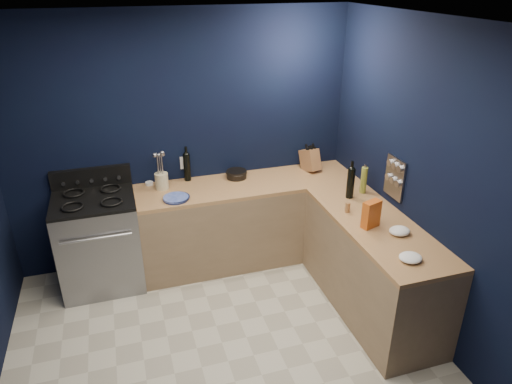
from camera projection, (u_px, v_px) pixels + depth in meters
name	position (u px, v px, depth m)	size (l,w,h in m)	color
floor	(228.00, 362.00, 3.81)	(3.50, 3.50, 0.02)	#BDB8A5
ceiling	(216.00, 24.00, 2.68)	(3.50, 3.50, 0.02)	silver
wall_back	(183.00, 142.00, 4.76)	(3.50, 0.02, 2.60)	black
wall_right	(438.00, 190.00, 3.72)	(0.02, 3.50, 2.60)	black
cab_back	(248.00, 222.00, 5.02)	(2.30, 0.63, 0.86)	#886D51
top_back	(248.00, 185.00, 4.82)	(2.30, 0.63, 0.04)	brown
cab_right	(372.00, 268.00, 4.25)	(0.63, 1.67, 0.86)	#886D51
top_right	(377.00, 225.00, 4.05)	(0.63, 1.67, 0.04)	brown
gas_range	(100.00, 243.00, 4.58)	(0.76, 0.66, 0.92)	gray
oven_door	(100.00, 261.00, 4.31)	(0.59, 0.02, 0.42)	black
cooktop	(93.00, 200.00, 4.37)	(0.76, 0.66, 0.03)	black
backguard	(91.00, 178.00, 4.59)	(0.76, 0.06, 0.20)	black
spice_panel	(395.00, 178.00, 4.23)	(0.02, 0.28, 0.38)	gray
wall_outlet	(184.00, 163.00, 4.84)	(0.09, 0.02, 0.13)	white
plate_stack	(176.00, 198.00, 4.45)	(0.24, 0.24, 0.03)	#31449A
ramekin	(149.00, 183.00, 4.76)	(0.08, 0.08, 0.03)	white
utensil_crock	(162.00, 181.00, 4.65)	(0.13, 0.13, 0.17)	beige
wine_bottle_back	(187.00, 167.00, 4.81)	(0.07, 0.07, 0.29)	black
lemon_basket	(237.00, 174.00, 4.91)	(0.21, 0.21, 0.08)	black
knife_block	(310.00, 160.00, 5.08)	(0.13, 0.21, 0.23)	brown
wine_bottle_right	(351.00, 183.00, 4.44)	(0.07, 0.07, 0.30)	black
oil_bottle	(364.00, 180.00, 4.55)	(0.06, 0.06, 0.27)	olive
spice_jar_near	(348.00, 207.00, 4.21)	(0.04, 0.04, 0.10)	olive
spice_jar_far	(373.00, 209.00, 4.20)	(0.04, 0.04, 0.09)	olive
crouton_bag	(371.00, 214.00, 3.94)	(0.16, 0.08, 0.24)	#A52D17
towel_front	(400.00, 231.00, 3.86)	(0.18, 0.15, 0.06)	white
towel_end	(411.00, 258.00, 3.51)	(0.18, 0.16, 0.05)	white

